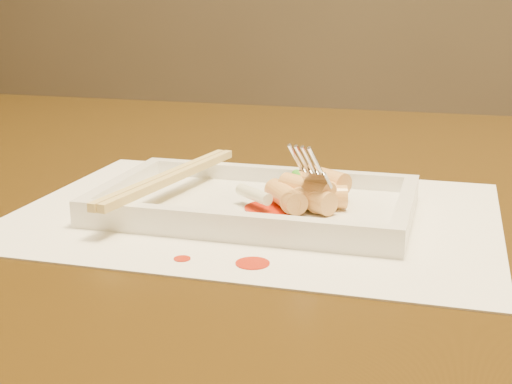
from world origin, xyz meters
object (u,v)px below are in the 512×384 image
(plate_base, at_px, (256,208))
(fork, at_px, (344,117))
(placemat, at_px, (256,213))
(table, at_px, (239,264))
(chopstick_a, at_px, (165,177))

(plate_base, bearing_deg, fork, 14.42)
(placemat, bearing_deg, plate_base, 180.00)
(table, bearing_deg, fork, -42.07)
(placemat, xyz_separation_m, chopstick_a, (-0.08, 0.00, 0.03))
(chopstick_a, height_order, fork, fork)
(plate_base, bearing_deg, placemat, 0.00)
(table, relative_size, placemat, 3.50)
(table, distance_m, plate_base, 0.18)
(placemat, height_order, chopstick_a, chopstick_a)
(table, xyz_separation_m, plate_base, (0.06, -0.13, 0.11))
(fork, bearing_deg, plate_base, -165.58)
(chopstick_a, bearing_deg, plate_base, 0.00)
(fork, bearing_deg, table, 137.93)
(plate_base, height_order, chopstick_a, chopstick_a)
(placemat, xyz_separation_m, plate_base, (-0.00, 0.00, 0.00))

